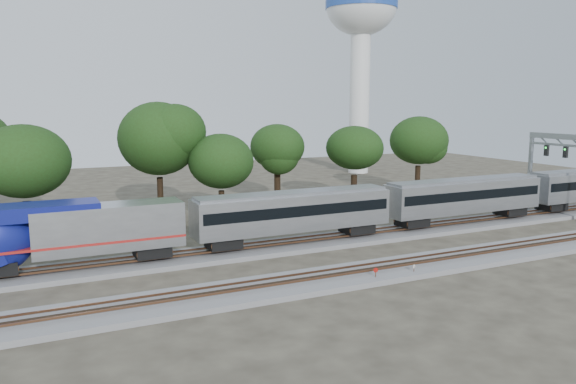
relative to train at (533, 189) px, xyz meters
name	(u,v)px	position (x,y,z in m)	size (l,w,h in m)	color
ground	(312,266)	(-31.26, -6.00, -3.36)	(160.00, 160.00, 0.00)	#383328
track_far	(281,247)	(-31.26, 0.00, -3.15)	(160.00, 5.00, 0.73)	slate
track_near	(338,278)	(-31.26, -10.00, -3.15)	(160.00, 5.00, 0.73)	slate
train	(533,189)	(0.00, 0.00, 0.00)	(115.73, 3.31, 4.88)	silver
switch_stand_red	(376,273)	(-29.02, -11.59, -2.66)	(0.35, 0.09, 1.09)	#512D19
switch_stand_white	(414,269)	(-25.64, -11.69, -2.76)	(0.28, 0.14, 0.94)	#512D19
switch_lever	(429,269)	(-23.75, -11.12, -3.21)	(0.50, 0.30, 0.30)	#512D19
water_tower	(361,27)	(5.00, 44.11, 23.04)	(12.87, 12.87, 35.64)	silver
signal_gantry	(557,156)	(3.50, 0.00, 3.56)	(0.66, 7.80, 9.49)	gray
tree_2	(24,161)	(-51.58, 10.18, 4.47)	(7.97, 7.97, 11.24)	black
tree_3	(158,139)	(-38.28, 16.32, 5.75)	(9.27, 9.27, 13.07)	black
tree_4	(221,161)	(-32.71, 12.03, 3.45)	(6.95, 6.95, 9.79)	black
tree_5	(277,147)	(-22.76, 19.52, 4.12)	(7.63, 7.63, 10.75)	black
tree_6	(355,148)	(-14.21, 15.05, 4.02)	(7.52, 7.52, 10.60)	black
tree_7	(419,141)	(-1.43, 18.60, 4.36)	(7.87, 7.87, 11.09)	black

